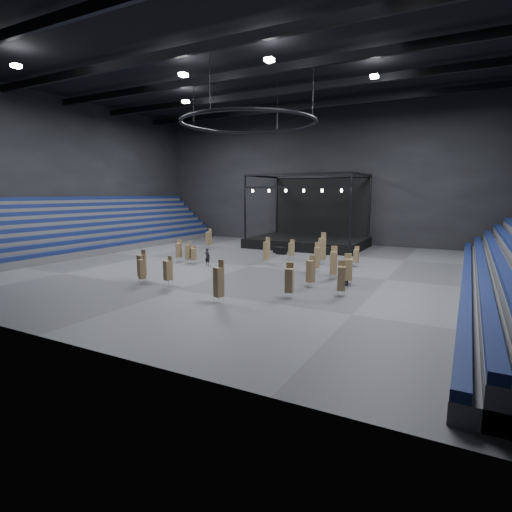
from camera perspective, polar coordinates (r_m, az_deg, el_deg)
The scene contains 33 objects.
floor at distance 37.55m, azimuth -1.01°, elevation -1.49°, with size 50.00×50.00×0.00m, color #444446.
ceiling at distance 38.59m, azimuth -1.09°, elevation 25.82°, with size 50.00×42.00×0.20m, color black.
wall_back at distance 56.26m, azimuth 9.60°, elevation 11.06°, with size 50.00×0.20×18.00m, color black.
wall_front at distance 21.30m, azimuth -30.59°, elevation 13.67°, with size 50.00×0.20×18.00m, color black.
wall_left at distance 53.76m, azimuth -25.46°, elevation 10.44°, with size 0.20×42.00×18.00m, color black.
bleachers_left at distance 52.33m, azimuth -23.58°, elevation 2.64°, with size 7.20×40.00×6.40m.
stage at distance 52.00m, azimuth 7.71°, elevation 2.96°, with size 14.00×10.00×9.20m.
truss_ring at distance 37.45m, azimuth -1.07°, elevation 18.48°, with size 12.30×12.30×5.15m.
roof_girders at distance 38.36m, azimuth -1.09°, elevation 24.67°, with size 49.00×30.35×0.70m.
floodlights at distance 34.89m, azimuth -4.62°, elevation 25.23°, with size 28.60×16.60×0.25m.
flight_case_left at distance 46.31m, azimuth 3.13°, elevation 0.93°, with size 1.05×0.53×0.70m, color black.
flight_case_mid at distance 45.04m, azimuth 3.63°, elevation 0.75°, with size 1.17×0.59×0.78m, color black.
flight_case_right at distance 45.26m, azimuth 9.65°, elevation 0.71°, with size 1.24×0.62×0.83m, color black.
chair_stack_0 at distance 35.05m, azimuth 8.71°, elevation -0.14°, with size 0.54×0.54×2.62m.
chair_stack_1 at distance 29.23m, azimuth 7.81°, elevation -2.11°, with size 0.61×0.61×2.37m.
chair_stack_2 at distance 38.91m, azimuth 9.43°, elevation 1.09°, with size 0.64×0.64×3.09m.
chair_stack_3 at distance 40.88m, azimuth -10.95°, elevation 0.88°, with size 0.61×0.61×2.21m.
chair_stack_4 at distance 30.22m, azimuth 13.02°, elevation -1.83°, with size 0.70×0.70×2.41m.
chair_stack_5 at distance 31.48m, azimuth -15.98°, elevation -1.77°, with size 0.55×0.55×2.20m.
chair_stack_6 at distance 38.64m, azimuth 1.54°, elevation 0.82°, with size 0.56×0.56×2.60m.
chair_stack_7 at distance 39.50m, azimuth -8.91°, elevation 0.32°, with size 0.42×0.42×1.76m.
chair_stack_8 at distance 39.68m, azimuth -9.65°, elevation 0.61°, with size 0.50×0.50×2.15m.
chair_stack_9 at distance 30.28m, azimuth -12.46°, elevation -1.95°, with size 0.66×0.66×2.22m.
chair_stack_10 at distance 41.21m, azimuth 5.09°, elevation 1.00°, with size 0.49×0.49×2.11m.
chair_stack_11 at distance 26.03m, azimuth 4.76°, elevation -3.42°, with size 0.60×0.60×2.36m.
chair_stack_12 at distance 24.92m, azimuth -5.33°, elevation -3.61°, with size 0.65×0.65×2.73m.
chair_stack_13 at distance 49.39m, azimuth -6.76°, elevation 2.52°, with size 0.71×0.71×2.52m.
chair_stack_14 at distance 32.31m, azimuth -16.00°, elevation -1.22°, with size 0.60×0.60×2.47m.
chair_stack_15 at distance 27.05m, azimuth 12.09°, elevation -3.07°, with size 0.63×0.63×2.41m.
chair_stack_16 at distance 38.44m, azimuth 14.12°, elevation 0.03°, with size 0.47×0.47×1.91m.
chair_stack_17 at distance 32.22m, azimuth 11.02°, elevation -0.91°, with size 0.59×0.59×2.68m.
man_center at distance 38.29m, azimuth -6.95°, elevation -0.10°, with size 0.60×0.39×1.64m, color black.
crew_member at distance 30.71m, azimuth 13.15°, elevation -2.51°, with size 0.80×0.63×1.65m, color black.
Camera 1 is at (17.94, -32.28, 6.80)m, focal length 28.00 mm.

